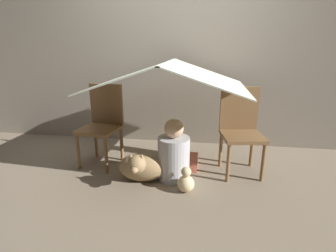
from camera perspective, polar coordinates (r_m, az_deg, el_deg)
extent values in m
plane|color=gray|center=(2.76, -0.41, -10.43)|extent=(8.80, 8.80, 0.00)
cube|color=gray|center=(3.43, 2.18, 16.72)|extent=(7.00, 0.05, 2.50)
cylinder|color=brown|center=(2.95, -18.99, -5.31)|extent=(0.04, 0.04, 0.39)
cylinder|color=brown|center=(2.77, -13.31, -6.31)|extent=(0.04, 0.04, 0.39)
cylinder|color=brown|center=(3.21, -15.42, -3.18)|extent=(0.04, 0.04, 0.39)
cylinder|color=brown|center=(3.04, -10.05, -3.94)|extent=(0.04, 0.04, 0.39)
cube|color=brown|center=(2.92, -14.76, -0.74)|extent=(0.46, 0.46, 0.04)
cube|color=brown|center=(3.01, -13.26, 4.68)|extent=(0.39, 0.10, 0.45)
cylinder|color=brown|center=(2.60, 12.95, -7.89)|extent=(0.04, 0.04, 0.39)
cylinder|color=brown|center=(2.70, 20.00, -7.55)|extent=(0.04, 0.04, 0.39)
cylinder|color=brown|center=(2.90, 11.38, -5.07)|extent=(0.04, 0.04, 0.39)
cylinder|color=brown|center=(3.00, 17.74, -4.88)|extent=(0.04, 0.04, 0.39)
cube|color=brown|center=(2.72, 15.88, -2.16)|extent=(0.46, 0.46, 0.04)
cube|color=brown|center=(2.82, 15.23, 3.73)|extent=(0.39, 0.10, 0.45)
cube|color=silver|center=(2.67, -8.15, 11.01)|extent=(0.76, 1.12, 0.26)
cube|color=silver|center=(2.56, 8.49, 10.74)|extent=(0.76, 1.12, 0.26)
cube|color=silver|center=(2.58, 0.00, 13.71)|extent=(0.04, 1.12, 0.01)
cylinder|color=#B2B2B7|center=(2.58, 1.25, -7.08)|extent=(0.31, 0.31, 0.43)
sphere|color=#D6A884|center=(2.47, 1.30, -0.53)|extent=(0.19, 0.19, 0.19)
ellipsoid|color=#9E7F56|center=(2.59, -5.76, -9.00)|extent=(0.46, 0.22, 0.28)
sphere|color=#9E7F56|center=(2.39, -6.84, -8.27)|extent=(0.17, 0.17, 0.17)
ellipsoid|color=#9E7F56|center=(2.33, -7.32, -9.45)|extent=(0.07, 0.09, 0.06)
cone|color=#9E7F56|center=(2.38, -8.10, -6.68)|extent=(0.06, 0.06, 0.08)
cone|color=#9E7F56|center=(2.35, -5.68, -6.86)|extent=(0.06, 0.06, 0.08)
cube|color=#CC664C|center=(2.93, 2.41, -7.65)|extent=(0.41, 0.33, 0.10)
sphere|color=beige|center=(2.43, 3.91, -12.43)|extent=(0.15, 0.15, 0.15)
sphere|color=beige|center=(2.38, 3.97, -9.92)|extent=(0.09, 0.09, 0.09)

